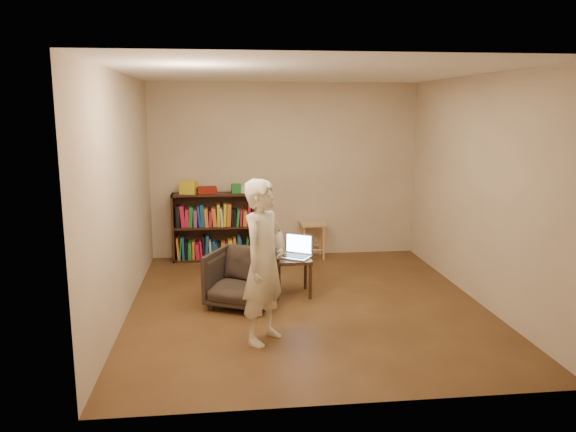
{
  "coord_description": "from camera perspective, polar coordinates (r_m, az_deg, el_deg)",
  "views": [
    {
      "loc": [
        -0.92,
        -6.1,
        2.22
      ],
      "look_at": [
        -0.17,
        0.35,
        0.97
      ],
      "focal_mm": 35.0,
      "sensor_mm": 36.0,
      "label": 1
    }
  ],
  "objects": [
    {
      "name": "wall_right",
      "position": [
        6.83,
        18.79,
        2.55
      ],
      "size": [
        0.0,
        4.5,
        4.5
      ],
      "primitive_type": "plane",
      "rotation": [
        1.57,
        0.0,
        -1.57
      ],
      "color": "beige",
      "rests_on": "floor"
    },
    {
      "name": "box_white",
      "position": [
        8.28,
        -4.6,
        2.68
      ],
      "size": [
        0.11,
        0.11,
        0.09
      ],
      "primitive_type": "cube",
      "rotation": [
        0.0,
        0.0,
        -0.04
      ],
      "color": "beige",
      "rests_on": "bookshelf"
    },
    {
      "name": "bookshelf",
      "position": [
        8.39,
        -7.55,
        -1.47
      ],
      "size": [
        1.2,
        0.3,
        1.0
      ],
      "color": "black",
      "rests_on": "floor"
    },
    {
      "name": "box_yellow",
      "position": [
        8.27,
        -10.1,
        2.87
      ],
      "size": [
        0.26,
        0.21,
        0.19
      ],
      "primitive_type": "cube",
      "rotation": [
        0.0,
        0.0,
        -0.24
      ],
      "color": "gold",
      "rests_on": "bookshelf"
    },
    {
      "name": "side_table",
      "position": [
        6.77,
        0.41,
        -4.89
      ],
      "size": [
        0.45,
        0.45,
        0.46
      ],
      "color": "black",
      "rests_on": "floor"
    },
    {
      "name": "box_green",
      "position": [
        8.27,
        -5.29,
        2.8
      ],
      "size": [
        0.14,
        0.14,
        0.13
      ],
      "primitive_type": "cube",
      "rotation": [
        0.0,
        0.0,
        0.1
      ],
      "color": "#1E742D",
      "rests_on": "bookshelf"
    },
    {
      "name": "person",
      "position": [
        5.33,
        -2.44,
        -4.68
      ],
      "size": [
        0.65,
        0.69,
        1.58
      ],
      "primitive_type": "imported",
      "rotation": [
        0.0,
        0.0,
        0.93
      ],
      "color": "beige",
      "rests_on": "floor"
    },
    {
      "name": "wall_back",
      "position": [
        8.46,
        -0.32,
        4.63
      ],
      "size": [
        4.0,
        0.0,
        4.0
      ],
      "primitive_type": "plane",
      "rotation": [
        1.57,
        0.0,
        0.0
      ],
      "color": "beige",
      "rests_on": "floor"
    },
    {
      "name": "wall_left",
      "position": [
        6.27,
        -16.47,
        1.99
      ],
      "size": [
        0.0,
        4.5,
        4.5
      ],
      "primitive_type": "plane",
      "rotation": [
        1.57,
        0.0,
        1.57
      ],
      "color": "beige",
      "rests_on": "floor"
    },
    {
      "name": "ceiling",
      "position": [
        6.19,
        2.02,
        14.39
      ],
      "size": [
        4.5,
        4.5,
        0.0
      ],
      "primitive_type": "plane",
      "color": "white",
      "rests_on": "wall_back"
    },
    {
      "name": "floor",
      "position": [
        6.56,
        1.86,
        -8.91
      ],
      "size": [
        4.5,
        4.5,
        0.0
      ],
      "primitive_type": "plane",
      "color": "#472A16",
      "rests_on": "ground"
    },
    {
      "name": "laptop",
      "position": [
        6.78,
        0.83,
        -3.66
      ],
      "size": [
        0.45,
        0.42,
        0.27
      ],
      "rotation": [
        0.0,
        0.0,
        -0.56
      ],
      "color": "#BCBCC1",
      "rests_on": "side_table"
    },
    {
      "name": "red_cloth",
      "position": [
        8.29,
        -8.24,
        2.62
      ],
      "size": [
        0.3,
        0.23,
        0.09
      ],
      "primitive_type": "cube",
      "rotation": [
        0.0,
        0.0,
        0.11
      ],
      "color": "maroon",
      "rests_on": "bookshelf"
    },
    {
      "name": "armchair",
      "position": [
        6.43,
        -4.71,
        -6.33
      ],
      "size": [
        0.92,
        0.93,
        0.64
      ],
      "primitive_type": "imported",
      "rotation": [
        0.0,
        0.0,
        -0.44
      ],
      "color": "#2C241D",
      "rests_on": "floor"
    },
    {
      "name": "stool",
      "position": [
        8.43,
        2.51,
        -1.34
      ],
      "size": [
        0.37,
        0.37,
        0.54
      ],
      "color": "tan",
      "rests_on": "floor"
    }
  ]
}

